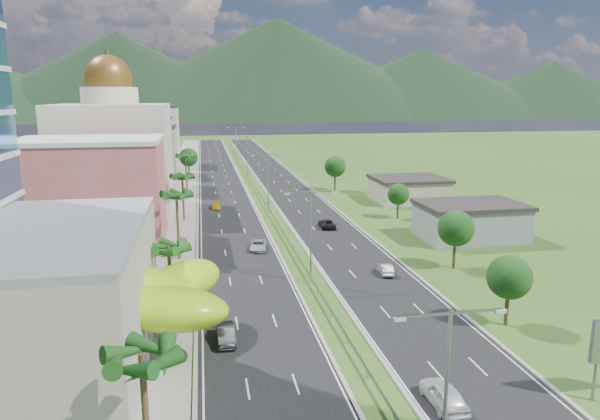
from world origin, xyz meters
TOP-DOWN VIEW (x-y plane):
  - ground at (0.00, 0.00)m, footprint 500.00×500.00m
  - road_left at (-7.50, 90.00)m, footprint 11.00×260.00m
  - road_right at (7.50, 90.00)m, footprint 11.00×260.00m
  - sidewalk_left at (-17.00, 90.00)m, footprint 7.00×260.00m
  - median_guardrail at (0.00, 71.99)m, footprint 0.10×216.06m
  - streetlight_median_a at (0.00, -25.00)m, footprint 6.04×0.25m
  - streetlight_median_b at (0.00, 10.00)m, footprint 6.04×0.25m
  - streetlight_median_c at (0.00, 50.00)m, footprint 6.04×0.25m
  - streetlight_median_d at (0.00, 95.00)m, footprint 6.04×0.25m
  - streetlight_median_e at (0.00, 140.00)m, footprint 6.04×0.25m
  - lime_canopy at (-20.00, -4.00)m, footprint 18.00×15.00m
  - pink_shophouse at (-28.00, 32.00)m, footprint 20.00×15.00m
  - domed_building at (-28.00, 55.00)m, footprint 20.00×20.00m
  - midrise_grey at (-27.00, 80.00)m, footprint 16.00×15.00m
  - midrise_beige at (-27.00, 102.00)m, footprint 16.00×15.00m
  - midrise_white at (-27.00, 125.00)m, footprint 16.00×15.00m
  - shed_near at (28.00, 25.00)m, footprint 15.00×10.00m
  - shed_far at (30.00, 55.00)m, footprint 14.00×12.00m
  - palm_tree_a at (-15.50, -22.00)m, footprint 3.60×3.60m
  - palm_tree_b at (-15.50, 2.00)m, footprint 3.60×3.60m
  - palm_tree_c at (-15.50, 22.00)m, footprint 3.60×3.60m
  - palm_tree_d at (-15.50, 45.00)m, footprint 3.60×3.60m
  - palm_tree_e at (-15.50, 70.00)m, footprint 3.60×3.60m
  - leafy_tree_lfar at (-15.50, 95.00)m, footprint 4.90×4.90m
  - leafy_tree_ra at (16.00, -5.00)m, footprint 4.20×4.20m
  - leafy_tree_rb at (19.00, 12.00)m, footprint 4.55×4.55m
  - leafy_tree_rc at (22.00, 40.00)m, footprint 3.85×3.85m
  - leafy_tree_rd at (18.00, 70.00)m, footprint 4.90×4.90m
  - mountain_ridge at (60.00, 450.00)m, footprint 860.00×140.00m
  - car_dark_left at (-10.56, -3.81)m, footprint 1.67×4.45m
  - car_silver_mid_left at (-4.64, 24.60)m, footprint 2.90×5.02m
  - car_yellow_far_left at (-9.57, 54.43)m, footprint 2.14×4.45m
  - car_white_near_right at (4.11, -16.71)m, footprint 2.08×4.96m
  - car_silver_right at (9.68, 11.24)m, footprint 1.97×4.09m
  - car_dark_far_right at (8.02, 35.59)m, footprint 2.49×5.06m
  - motorcycle at (-12.22, 2.55)m, footprint 0.82×1.83m

SIDE VIEW (x-z plane):
  - ground at x=0.00m, z-range 0.00..0.00m
  - mountain_ridge at x=60.00m, z-range -45.00..45.00m
  - road_left at x=-7.50m, z-range 0.00..0.04m
  - road_right at x=7.50m, z-range 0.00..0.04m
  - sidewalk_left at x=-17.00m, z-range 0.00..0.12m
  - motorcycle at x=-12.22m, z-range 0.04..1.17m
  - median_guardrail at x=0.00m, z-range 0.24..1.00m
  - car_yellow_far_left at x=-9.57m, z-range 0.04..1.29m
  - car_silver_right at x=9.68m, z-range 0.04..1.33m
  - car_silver_mid_left at x=-4.64m, z-range 0.04..1.35m
  - car_dark_far_right at x=8.02m, z-range 0.04..1.42m
  - car_dark_left at x=-10.56m, z-range 0.04..1.49m
  - car_white_near_right at x=4.11m, z-range 0.04..1.72m
  - shed_far at x=30.00m, z-range 0.00..4.40m
  - shed_near at x=28.00m, z-range 0.00..5.00m
  - leafy_tree_rc at x=22.00m, z-range 1.21..7.54m
  - leafy_tree_ra at x=16.00m, z-range 1.33..8.23m
  - lime_canopy at x=-20.00m, z-range 1.29..8.69m
  - leafy_tree_rb at x=19.00m, z-range 1.44..8.92m
  - leafy_tree_lfar at x=-15.50m, z-range 1.55..9.60m
  - leafy_tree_rd at x=18.00m, z-range 1.55..9.60m
  - midrise_beige at x=-27.00m, z-range 0.00..13.00m
  - streetlight_median_a at x=0.00m, z-range 1.25..12.25m
  - streetlight_median_b at x=0.00m, z-range 1.25..12.25m
  - streetlight_median_c at x=0.00m, z-range 1.25..12.25m
  - streetlight_median_d at x=0.00m, z-range 1.25..12.25m
  - streetlight_median_e at x=0.00m, z-range 1.25..12.25m
  - palm_tree_b at x=-15.50m, z-range 3.01..11.11m
  - pink_shophouse at x=-28.00m, z-range 0.00..15.00m
  - palm_tree_d at x=-15.50m, z-range 3.24..11.84m
  - midrise_grey at x=-27.00m, z-range 0.00..16.00m
  - palm_tree_a at x=-15.50m, z-range 3.47..12.57m
  - palm_tree_e at x=-15.50m, z-range 3.61..13.01m
  - palm_tree_c at x=-15.50m, z-range 3.70..13.30m
  - midrise_white at x=-27.00m, z-range 0.00..18.00m
  - domed_building at x=-28.00m, z-range -3.00..25.70m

